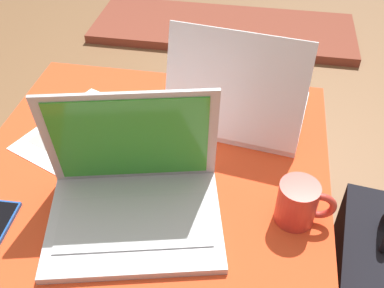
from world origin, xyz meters
TOP-DOWN VIEW (x-y plane):
  - ground_plane at (0.00, 0.00)m, footprint 14.00×14.00m
  - ottoman at (0.00, 0.00)m, footprint 0.80×0.77m
  - laptop_near at (0.00, -0.14)m, footprint 0.39×0.32m
  - laptop_far at (0.18, 0.20)m, footprint 0.36×0.30m
  - paper_sheet at (-0.20, 0.09)m, footprint 0.31×0.35m
  - coffee_mug at (0.33, -0.10)m, footprint 0.12×0.08m
  - fireplace_hearth at (0.00, 1.54)m, footprint 1.40×0.50m

SIDE VIEW (x-z plane):
  - ground_plane at x=0.00m, z-range 0.00..0.00m
  - fireplace_hearth at x=0.00m, z-range 0.00..0.04m
  - ottoman at x=0.00m, z-range 0.00..0.46m
  - paper_sheet at x=-0.20m, z-range 0.46..0.46m
  - coffee_mug at x=0.33m, z-range 0.46..0.55m
  - laptop_near at x=0.00m, z-range 0.38..0.64m
  - laptop_far at x=0.18m, z-range 0.38..0.65m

